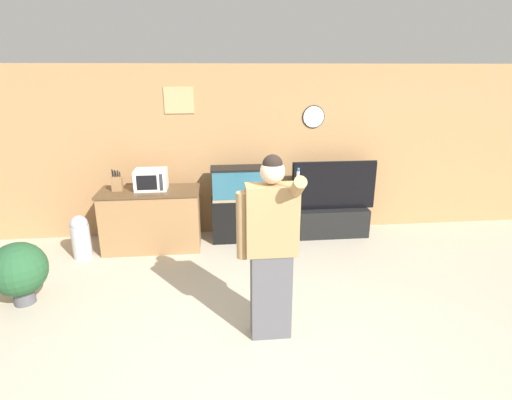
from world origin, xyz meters
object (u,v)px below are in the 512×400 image
at_px(person_standing, 270,247).
at_px(potted_plant, 19,270).
at_px(microwave, 151,179).
at_px(tv_on_stand, 333,214).
at_px(counter_island, 152,219).
at_px(aquarium_on_stand, 245,204).
at_px(trash_bin, 81,236).
at_px(knife_block, 117,183).

xyz_separation_m(person_standing, potted_plant, (-2.68, 0.83, -0.53)).
relative_size(microwave, potted_plant, 0.61).
height_order(microwave, tv_on_stand, tv_on_stand).
bearing_deg(tv_on_stand, counter_island, -175.82).
bearing_deg(aquarium_on_stand, microwave, -173.87).
xyz_separation_m(aquarium_on_stand, potted_plant, (-2.62, -1.53, -0.16)).
height_order(person_standing, trash_bin, person_standing).
distance_m(counter_island, person_standing, 2.66).
xyz_separation_m(counter_island, trash_bin, (-0.95, -0.23, -0.13)).
xyz_separation_m(knife_block, aquarium_on_stand, (1.81, 0.16, -0.42)).
bearing_deg(counter_island, microwave, 40.40).
bearing_deg(person_standing, tv_on_stand, 61.01).
height_order(knife_block, potted_plant, knife_block).
bearing_deg(aquarium_on_stand, potted_plant, -149.67).
bearing_deg(person_standing, counter_island, 123.21).
relative_size(knife_block, trash_bin, 0.50).
height_order(knife_block, trash_bin, knife_block).
xyz_separation_m(aquarium_on_stand, tv_on_stand, (1.38, 0.03, -0.22)).
distance_m(tv_on_stand, trash_bin, 3.73).
relative_size(tv_on_stand, person_standing, 0.72).
distance_m(aquarium_on_stand, trash_bin, 2.37).
bearing_deg(microwave, aquarium_on_stand, 6.13).
bearing_deg(counter_island, person_standing, -56.79).
relative_size(microwave, knife_block, 1.44).
xyz_separation_m(microwave, person_standing, (1.40, -2.22, -0.09)).
bearing_deg(tv_on_stand, aquarium_on_stand, -178.80).
relative_size(knife_block, potted_plant, 0.42).
distance_m(knife_block, potted_plant, 1.70).
relative_size(person_standing, potted_plant, 2.51).
bearing_deg(trash_bin, aquarium_on_stand, 9.75).
xyz_separation_m(knife_block, potted_plant, (-0.81, -1.37, -0.59)).
bearing_deg(trash_bin, tv_on_stand, 6.59).
bearing_deg(microwave, counter_island, -139.60).
bearing_deg(knife_block, microwave, 1.90).
bearing_deg(tv_on_stand, knife_block, -176.62).
height_order(counter_island, person_standing, person_standing).
bearing_deg(aquarium_on_stand, counter_island, -172.85).
bearing_deg(trash_bin, knife_block, 25.17).
distance_m(microwave, knife_block, 0.47).
distance_m(counter_island, knife_block, 0.70).
height_order(knife_block, person_standing, person_standing).
xyz_separation_m(aquarium_on_stand, trash_bin, (-2.32, -0.40, -0.26)).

